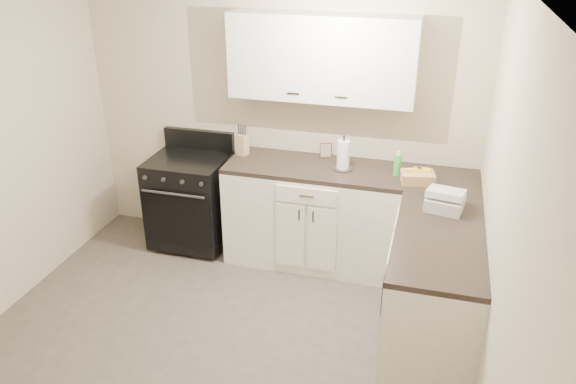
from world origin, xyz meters
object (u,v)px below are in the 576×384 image
(knife_block, at_px, (242,145))
(wicker_basket, at_px, (418,177))
(stove, at_px, (190,200))
(countertop_grill, at_px, (445,203))
(paper_towel, at_px, (343,155))

(knife_block, height_order, wicker_basket, knife_block)
(stove, height_order, countertop_grill, countertop_grill)
(wicker_basket, relative_size, countertop_grill, 1.01)
(knife_block, distance_m, paper_towel, 0.94)
(stove, distance_m, wicker_basket, 2.14)
(stove, xyz_separation_m, knife_block, (0.51, 0.11, 0.58))
(wicker_basket, height_order, countertop_grill, countertop_grill)
(wicker_basket, bearing_deg, stove, 177.59)
(wicker_basket, bearing_deg, countertop_grill, -62.45)
(paper_towel, distance_m, countertop_grill, 1.01)
(knife_block, relative_size, paper_towel, 0.75)
(stove, bearing_deg, wicker_basket, -2.41)
(stove, xyz_separation_m, paper_towel, (1.44, 0.02, 0.61))
(stove, relative_size, countertop_grill, 3.27)
(knife_block, height_order, paper_towel, paper_towel)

